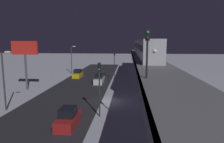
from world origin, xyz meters
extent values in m
plane|color=silver|center=(0.00, 0.00, 0.00)|extent=(240.00, 240.00, 0.00)
cube|color=#28282D|center=(6.18, 0.00, 0.00)|extent=(11.00, 96.44, 0.01)
cube|color=slate|center=(-6.55, 0.00, 5.34)|extent=(5.00, 96.44, 0.80)
cube|color=#38383D|center=(-4.17, 0.00, 5.34)|extent=(0.24, 94.51, 0.80)
cylinder|color=slate|center=(-6.55, -40.18, 2.47)|extent=(1.40, 1.40, 4.94)
cylinder|color=slate|center=(-6.55, -24.11, 2.47)|extent=(1.40, 1.40, 4.94)
cylinder|color=slate|center=(-6.55, -8.04, 2.47)|extent=(1.40, 1.40, 4.94)
cylinder|color=slate|center=(-6.55, 8.04, 2.47)|extent=(1.40, 1.40, 4.94)
cube|color=#B7BABF|center=(-6.55, -6.23, 7.44)|extent=(2.90, 18.00, 3.40)
cube|color=black|center=(-6.55, -6.23, 7.85)|extent=(2.94, 16.20, 0.90)
cube|color=#B7BABF|center=(-6.55, -24.83, 7.44)|extent=(2.90, 18.00, 3.40)
cube|color=black|center=(-6.55, -24.83, 7.85)|extent=(2.94, 16.20, 0.90)
sphere|color=white|center=(-6.55, 2.82, 7.61)|extent=(0.44, 0.44, 0.44)
cylinder|color=black|center=(-4.77, 11.85, 7.34)|extent=(0.16, 0.16, 3.20)
cube|color=black|center=(-4.77, 11.85, 9.29)|extent=(0.36, 0.28, 0.90)
sphere|color=#19F23F|center=(-4.77, 12.01, 9.52)|extent=(0.22, 0.22, 0.22)
sphere|color=#333333|center=(-4.77, 12.01, 9.06)|extent=(0.22, 0.22, 0.22)
cube|color=silver|center=(2.98, -12.94, 0.55)|extent=(1.80, 4.68, 1.10)
cube|color=black|center=(2.98, -12.94, 1.54)|extent=(1.58, 2.25, 0.87)
cylinder|color=black|center=(3.83, -14.39, 0.32)|extent=(0.20, 0.64, 0.64)
cylinder|color=black|center=(2.12, -14.39, 0.32)|extent=(0.20, 0.64, 0.64)
cylinder|color=black|center=(3.83, -11.48, 0.32)|extent=(0.20, 0.64, 0.64)
cylinder|color=black|center=(2.12, -11.48, 0.32)|extent=(0.20, 0.64, 0.64)
cube|color=#A51E1E|center=(2.98, 9.03, 0.55)|extent=(1.80, 4.26, 1.10)
cube|color=black|center=(2.98, 9.03, 1.54)|extent=(1.58, 2.04, 0.87)
cube|color=gold|center=(9.38, -19.48, 0.55)|extent=(1.80, 4.26, 1.10)
cube|color=black|center=(9.38, -19.48, 1.54)|extent=(1.58, 2.04, 0.87)
cylinder|color=#2D2D2D|center=(0.08, 6.12, 2.75)|extent=(0.16, 0.16, 5.50)
cube|color=black|center=(0.08, 6.12, 5.95)|extent=(0.32, 0.32, 0.90)
sphere|color=black|center=(0.08, 6.30, 6.25)|extent=(0.20, 0.20, 0.20)
sphere|color=black|center=(0.08, 6.30, 5.95)|extent=(0.20, 0.20, 0.20)
sphere|color=#19E53F|center=(0.08, 6.30, 5.65)|extent=(0.20, 0.20, 0.20)
cylinder|color=#2D2D2D|center=(0.08, -18.27, 2.75)|extent=(0.16, 0.16, 5.50)
cube|color=black|center=(0.08, -18.27, 5.95)|extent=(0.32, 0.32, 0.90)
sphere|color=black|center=(0.08, -18.09, 6.25)|extent=(0.20, 0.20, 0.20)
sphere|color=black|center=(0.08, -18.09, 5.95)|extent=(0.20, 0.20, 0.20)
sphere|color=#19E53F|center=(0.08, -18.09, 5.65)|extent=(0.20, 0.20, 0.20)
cylinder|color=#4C4C51|center=(15.27, -5.69, 3.25)|extent=(0.36, 0.36, 6.50)
cube|color=red|center=(15.27, -5.69, 7.70)|extent=(4.80, 0.30, 2.40)
cylinder|color=#38383D|center=(12.48, 5.00, 3.75)|extent=(0.20, 0.20, 7.50)
ellipsoid|color=#F4E5B2|center=(11.68, 5.00, 7.50)|extent=(0.90, 0.44, 0.30)
cylinder|color=#38383D|center=(12.48, -25.00, 3.75)|extent=(0.20, 0.20, 7.50)
ellipsoid|color=#F4E5B2|center=(11.68, -25.00, 7.50)|extent=(0.90, 0.44, 0.30)
camera|label=1|loc=(-3.26, 28.34, 8.76)|focal=31.75mm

